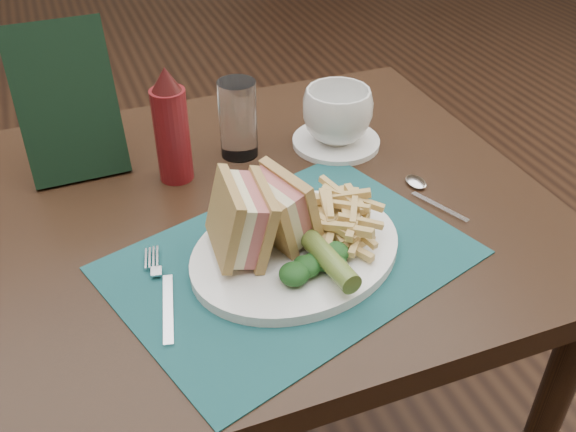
% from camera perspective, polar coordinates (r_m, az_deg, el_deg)
% --- Properties ---
extents(floor, '(7.00, 7.00, 0.00)m').
position_cam_1_polar(floor, '(1.82, -7.85, -9.81)').
color(floor, black).
rests_on(floor, ground).
extents(table_main, '(0.90, 0.75, 0.75)m').
position_cam_1_polar(table_main, '(1.22, -3.20, -13.48)').
color(table_main, black).
rests_on(table_main, ground).
extents(placemat, '(0.53, 0.45, 0.00)m').
position_cam_1_polar(placemat, '(0.86, 0.22, -3.95)').
color(placemat, '#17484A').
rests_on(placemat, table_main).
extents(plate, '(0.36, 0.33, 0.01)m').
position_cam_1_polar(plate, '(0.86, 0.72, -3.13)').
color(plate, white).
rests_on(plate, placemat).
extents(sandwich_half_a, '(0.09, 0.11, 0.11)m').
position_cam_1_polar(sandwich_half_a, '(0.81, -5.64, -0.51)').
color(sandwich_half_a, tan).
rests_on(sandwich_half_a, plate).
extents(sandwich_half_b, '(0.10, 0.12, 0.10)m').
position_cam_1_polar(sandwich_half_b, '(0.83, -1.95, 0.23)').
color(sandwich_half_b, tan).
rests_on(sandwich_half_b, plate).
extents(kale_garnish, '(0.11, 0.08, 0.03)m').
position_cam_1_polar(kale_garnish, '(0.81, 2.21, -4.04)').
color(kale_garnish, '#153B17').
rests_on(kale_garnish, plate).
extents(pickle_spear, '(0.04, 0.12, 0.03)m').
position_cam_1_polar(pickle_spear, '(0.80, 3.49, -3.71)').
color(pickle_spear, '#526C29').
rests_on(pickle_spear, plate).
extents(fries_pile, '(0.18, 0.20, 0.06)m').
position_cam_1_polar(fries_pile, '(0.87, 5.14, 0.47)').
color(fries_pile, tan).
rests_on(fries_pile, plate).
extents(fork, '(0.07, 0.17, 0.01)m').
position_cam_1_polar(fork, '(0.82, -11.10, -6.49)').
color(fork, silver).
rests_on(fork, placemat).
extents(spoon, '(0.09, 0.15, 0.01)m').
position_cam_1_polar(spoon, '(0.99, 12.59, 1.71)').
color(spoon, silver).
rests_on(spoon, table_main).
extents(saucer, '(0.15, 0.15, 0.01)m').
position_cam_1_polar(saucer, '(1.11, 4.29, 6.60)').
color(saucer, white).
rests_on(saucer, table_main).
extents(coffee_cup, '(0.16, 0.16, 0.09)m').
position_cam_1_polar(coffee_cup, '(1.09, 4.41, 8.94)').
color(coffee_cup, white).
rests_on(coffee_cup, saucer).
extents(drinking_glass, '(0.06, 0.06, 0.13)m').
position_cam_1_polar(drinking_glass, '(1.06, -4.46, 8.58)').
color(drinking_glass, white).
rests_on(drinking_glass, table_main).
extents(ketchup_bottle, '(0.06, 0.06, 0.19)m').
position_cam_1_polar(ketchup_bottle, '(0.99, -10.36, 7.95)').
color(ketchup_bottle, maroon).
rests_on(ketchup_bottle, table_main).
extents(check_presenter, '(0.15, 0.09, 0.24)m').
position_cam_1_polar(check_presenter, '(1.04, -19.05, 9.50)').
color(check_presenter, black).
rests_on(check_presenter, table_main).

